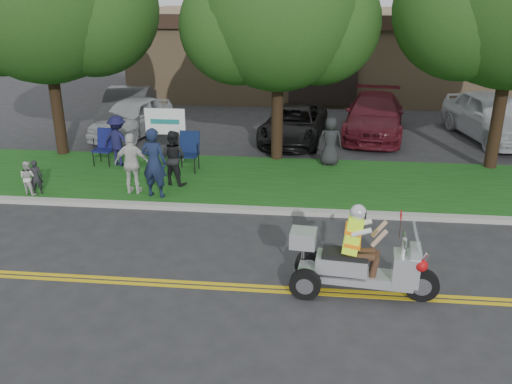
# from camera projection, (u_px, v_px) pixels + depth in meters

# --- Properties ---
(ground) EXTENTS (120.00, 120.00, 0.00)m
(ground) POSITION_uv_depth(u_px,v_px,m) (226.00, 273.00, 10.67)
(ground) COLOR #28282B
(ground) RESTS_ON ground
(centerline_near) EXTENTS (60.00, 0.10, 0.01)m
(centerline_near) POSITION_uv_depth(u_px,v_px,m) (221.00, 289.00, 10.13)
(centerline_near) COLOR gold
(centerline_near) RESTS_ON ground
(centerline_far) EXTENTS (60.00, 0.10, 0.01)m
(centerline_far) POSITION_uv_depth(u_px,v_px,m) (223.00, 284.00, 10.28)
(centerline_far) COLOR gold
(centerline_far) RESTS_ON ground
(curb) EXTENTS (60.00, 0.25, 0.12)m
(curb) POSITION_uv_depth(u_px,v_px,m) (245.00, 210.00, 13.47)
(curb) COLOR #A8A89E
(curb) RESTS_ON ground
(grass_verge) EXTENTS (60.00, 4.00, 0.10)m
(grass_verge) POSITION_uv_depth(u_px,v_px,m) (254.00, 180.00, 15.46)
(grass_verge) COLOR #164B14
(grass_verge) RESTS_ON ground
(commercial_building) EXTENTS (18.00, 8.20, 4.00)m
(commercial_building) POSITION_uv_depth(u_px,v_px,m) (323.00, 52.00, 27.31)
(commercial_building) COLOR #9E7F5B
(commercial_building) RESTS_ON ground
(tree_mid) EXTENTS (5.88, 4.80, 7.05)m
(tree_mid) POSITION_uv_depth(u_px,v_px,m) (281.00, 15.00, 15.69)
(tree_mid) COLOR #332114
(tree_mid) RESTS_ON ground
(business_sign) EXTENTS (1.25, 0.06, 1.75)m
(business_sign) POSITION_uv_depth(u_px,v_px,m) (165.00, 124.00, 16.60)
(business_sign) COLOR silver
(business_sign) RESTS_ON ground
(trike_scooter) EXTENTS (2.70, 0.94, 1.77)m
(trike_scooter) POSITION_uv_depth(u_px,v_px,m) (356.00, 263.00, 9.78)
(trike_scooter) COLOR black
(trike_scooter) RESTS_ON ground
(lawn_chair_a) EXTENTS (0.62, 0.64, 1.08)m
(lawn_chair_a) POSITION_uv_depth(u_px,v_px,m) (105.00, 144.00, 16.51)
(lawn_chair_a) COLOR black
(lawn_chair_a) RESTS_ON grass_verge
(lawn_chair_b) EXTENTS (0.62, 0.65, 1.14)m
(lawn_chair_b) POSITION_uv_depth(u_px,v_px,m) (189.00, 149.00, 15.96)
(lawn_chair_b) COLOR black
(lawn_chair_b) RESTS_ON grass_verge
(spectator_adult_left) EXTENTS (0.73, 0.55, 1.84)m
(spectator_adult_left) POSITION_uv_depth(u_px,v_px,m) (154.00, 163.00, 13.87)
(spectator_adult_left) COLOR #141E3A
(spectator_adult_left) RESTS_ON grass_verge
(spectator_adult_mid) EXTENTS (0.88, 0.78, 1.52)m
(spectator_adult_mid) POSITION_uv_depth(u_px,v_px,m) (173.00, 158.00, 14.78)
(spectator_adult_mid) COLOR black
(spectator_adult_mid) RESTS_ON grass_verge
(spectator_adult_right) EXTENTS (0.95, 0.40, 1.62)m
(spectator_adult_right) POSITION_uv_depth(u_px,v_px,m) (132.00, 164.00, 14.14)
(spectator_adult_right) COLOR silver
(spectator_adult_right) RESTS_ON grass_verge
(spectator_chair_a) EXTENTS (1.10, 0.78, 1.54)m
(spectator_chair_a) POSITION_uv_depth(u_px,v_px,m) (118.00, 141.00, 16.31)
(spectator_chair_a) COLOR #16163D
(spectator_chair_a) RESTS_ON grass_verge
(spectator_chair_b) EXTENTS (0.75, 0.51, 1.50)m
(spectator_chair_b) POSITION_uv_depth(u_px,v_px,m) (330.00, 141.00, 16.35)
(spectator_chair_b) COLOR black
(spectator_chair_b) RESTS_ON grass_verge
(child_left) EXTENTS (0.40, 0.33, 0.93)m
(child_left) POSITION_uv_depth(u_px,v_px,m) (36.00, 177.00, 14.20)
(child_left) COLOR black
(child_left) RESTS_ON grass_verge
(child_right) EXTENTS (0.52, 0.45, 0.91)m
(child_right) POSITION_uv_depth(u_px,v_px,m) (28.00, 178.00, 14.17)
(child_right) COLOR silver
(child_right) RESTS_ON grass_verge
(parked_car_far_left) EXTENTS (2.49, 4.34, 1.39)m
(parked_car_far_left) POSITION_uv_depth(u_px,v_px,m) (132.00, 117.00, 19.86)
(parked_car_far_left) COLOR #B8BBBF
(parked_car_far_left) RESTS_ON ground
(parked_car_left) EXTENTS (2.21, 4.74, 1.50)m
(parked_car_left) POSITION_uv_depth(u_px,v_px,m) (128.00, 109.00, 20.88)
(parked_car_left) COLOR #2F2F31
(parked_car_left) RESTS_ON ground
(parked_car_mid) EXTENTS (2.54, 4.62, 1.22)m
(parked_car_mid) POSITION_uv_depth(u_px,v_px,m) (294.00, 124.00, 19.24)
(parked_car_mid) COLOR black
(parked_car_mid) RESTS_ON ground
(parked_car_right) EXTENTS (2.72, 5.28, 1.47)m
(parked_car_right) POSITION_uv_depth(u_px,v_px,m) (374.00, 115.00, 19.93)
(parked_car_right) COLOR #54131D
(parked_car_right) RESTS_ON ground
(parked_car_far_right) EXTENTS (2.96, 5.27, 1.69)m
(parked_car_far_right) POSITION_uv_depth(u_px,v_px,m) (492.00, 116.00, 19.35)
(parked_car_far_right) COLOR silver
(parked_car_far_right) RESTS_ON ground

